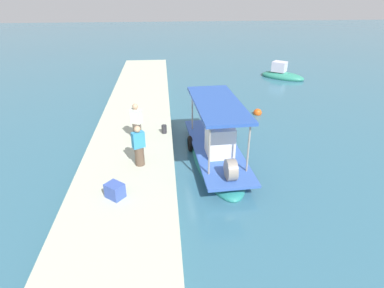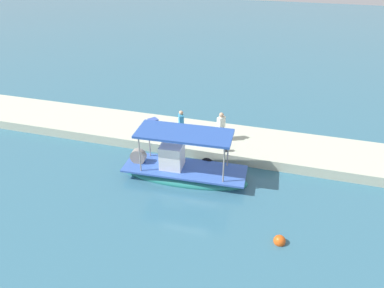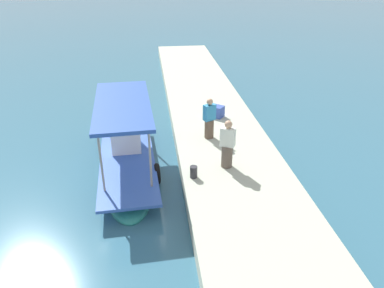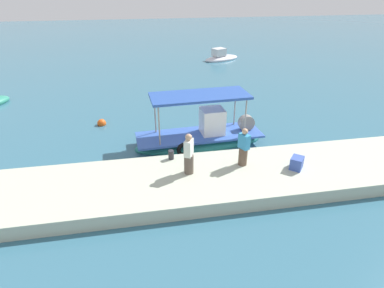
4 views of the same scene
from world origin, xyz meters
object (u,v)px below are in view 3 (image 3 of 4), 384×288
(fisherman_near_bollard, at_px, (227,146))
(cargo_crate, at_px, (217,111))
(mooring_bollard, at_px, (194,172))
(fisherman_by_crate, at_px, (209,120))
(main_fishing_boat, at_px, (128,158))

(fisherman_near_bollard, relative_size, cargo_crate, 3.03)
(mooring_bollard, relative_size, cargo_crate, 0.71)
(fisherman_by_crate, distance_m, cargo_crate, 2.21)
(main_fishing_boat, height_order, fisherman_near_bollard, main_fishing_boat)
(fisherman_by_crate, bearing_deg, mooring_bollard, 161.19)
(mooring_bollard, height_order, cargo_crate, cargo_crate)
(fisherman_by_crate, bearing_deg, cargo_crate, -18.65)
(fisherman_near_bollard, bearing_deg, mooring_bollard, 114.95)
(fisherman_near_bollard, xyz_separation_m, mooring_bollard, (-0.56, 1.20, -0.57))
(main_fishing_boat, xyz_separation_m, fisherman_near_bollard, (-1.22, -3.40, 0.91))
(fisherman_by_crate, height_order, mooring_bollard, fisherman_by_crate)
(main_fishing_boat, height_order, cargo_crate, main_fishing_boat)
(fisherman_near_bollard, distance_m, cargo_crate, 4.39)
(cargo_crate, bearing_deg, fisherman_near_bollard, 173.96)
(fisherman_by_crate, bearing_deg, main_fishing_boat, 108.72)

